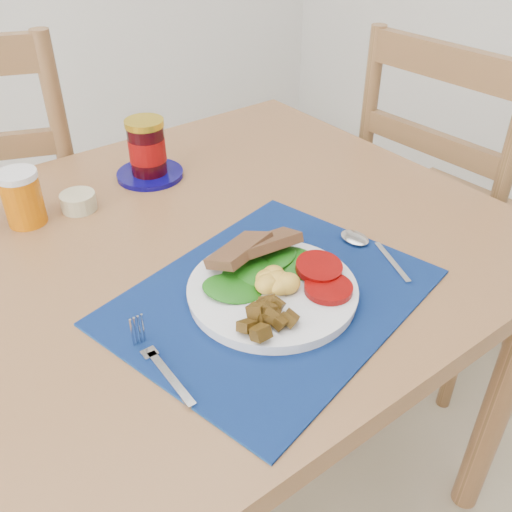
{
  "coord_description": "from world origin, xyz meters",
  "views": [
    {
      "loc": [
        -0.25,
        -0.51,
        1.29
      ],
      "look_at": [
        0.17,
        0.04,
        0.8
      ],
      "focal_mm": 40.0,
      "sensor_mm": 36.0,
      "label": 1
    }
  ],
  "objects_px": {
    "chair_end": "(448,185)",
    "breakfast_plate": "(271,289)",
    "juice_glass": "(23,199)",
    "jam_on_saucer": "(148,152)"
  },
  "relations": [
    {
      "from": "chair_end",
      "to": "breakfast_plate",
      "type": "bearing_deg",
      "value": 103.51
    },
    {
      "from": "breakfast_plate",
      "to": "chair_end",
      "type": "bearing_deg",
      "value": 9.61
    },
    {
      "from": "juice_glass",
      "to": "chair_end",
      "type": "bearing_deg",
      "value": -11.79
    },
    {
      "from": "chair_end",
      "to": "juice_glass",
      "type": "distance_m",
      "value": 1.03
    },
    {
      "from": "breakfast_plate",
      "to": "juice_glass",
      "type": "bearing_deg",
      "value": 108.66
    },
    {
      "from": "chair_end",
      "to": "jam_on_saucer",
      "type": "bearing_deg",
      "value": 69.24
    },
    {
      "from": "juice_glass",
      "to": "jam_on_saucer",
      "type": "distance_m",
      "value": 0.26
    },
    {
      "from": "chair_end",
      "to": "juice_glass",
      "type": "relative_size",
      "value": 12.51
    },
    {
      "from": "juice_glass",
      "to": "jam_on_saucer",
      "type": "height_order",
      "value": "jam_on_saucer"
    },
    {
      "from": "chair_end",
      "to": "breakfast_plate",
      "type": "distance_m",
      "value": 0.83
    }
  ]
}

